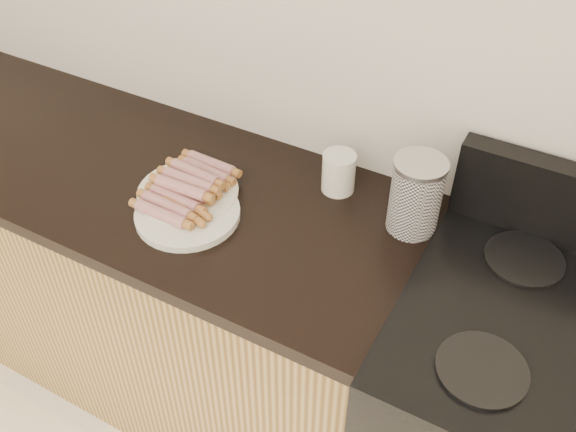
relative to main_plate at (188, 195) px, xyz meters
The scene contains 11 objects.
wall_back 0.55m from the main_plate, 58.59° to the left, with size 4.00×0.04×2.60m, color silver.
cabinet_base 0.69m from the main_plate, behind, with size 2.20×0.59×0.86m, color tan.
counter_slab 0.50m from the main_plate, behind, with size 2.20×0.62×0.04m, color black.
burner_near_left 0.83m from the main_plate, 11.49° to the right, with size 0.18×0.18×0.01m, color black.
burner_far_left 0.83m from the main_plate, 12.17° to the left, with size 0.18×0.18×0.01m, color black.
main_plate is the anchor object (origin of this frame).
side_plate 0.07m from the main_plate, 55.98° to the right, with size 0.26×0.26×0.02m, color white.
hotdog_pile 0.03m from the main_plate, 90.00° to the left, with size 0.14×0.27×0.06m.
plain_sausages 0.08m from the main_plate, 55.98° to the right, with size 0.14×0.08×0.02m.
canister 0.57m from the main_plate, 17.73° to the left, with size 0.13×0.13×0.20m.
mug 0.39m from the main_plate, 33.96° to the left, with size 0.09×0.09×0.11m, color silver.
Camera 1 is at (0.63, 0.69, 1.96)m, focal length 40.00 mm.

